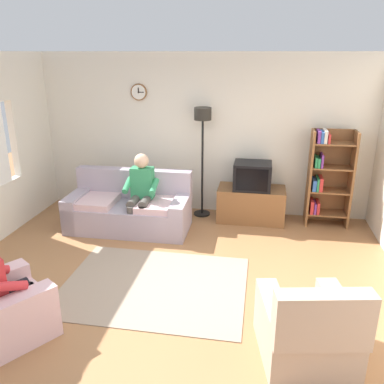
% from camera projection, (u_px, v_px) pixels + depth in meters
% --- Properties ---
extents(ground_plane, '(12.00, 12.00, 0.00)m').
position_uv_depth(ground_plane, '(170.00, 287.00, 4.86)').
color(ground_plane, '#9E6B42').
extents(back_wall_assembly, '(6.20, 0.17, 2.70)m').
position_uv_depth(back_wall_assembly, '(203.00, 134.00, 6.88)').
color(back_wall_assembly, silver).
rests_on(back_wall_assembly, ground_plane).
extents(couch, '(1.91, 0.90, 0.90)m').
position_uv_depth(couch, '(130.00, 210.00, 6.40)').
color(couch, '#A899A8').
rests_on(couch, ground_plane).
extents(tv_stand, '(1.10, 0.56, 0.57)m').
position_uv_depth(tv_stand, '(251.00, 204.00, 6.71)').
color(tv_stand, brown).
rests_on(tv_stand, ground_plane).
extents(tv, '(0.60, 0.49, 0.44)m').
position_uv_depth(tv, '(252.00, 176.00, 6.53)').
color(tv, black).
rests_on(tv, tv_stand).
extents(bookshelf, '(0.68, 0.36, 1.56)m').
position_uv_depth(bookshelf, '(327.00, 177.00, 6.42)').
color(bookshelf, brown).
rests_on(bookshelf, ground_plane).
extents(floor_lamp, '(0.28, 0.28, 1.85)m').
position_uv_depth(floor_lamp, '(203.00, 132.00, 6.56)').
color(floor_lamp, black).
rests_on(floor_lamp, ground_plane).
extents(armchair_near_bookshelf, '(0.95, 1.02, 0.90)m').
position_uv_depth(armchair_near_bookshelf, '(307.00, 331.00, 3.65)').
color(armchair_near_bookshelf, tan).
rests_on(armchair_near_bookshelf, ground_plane).
extents(area_rug, '(2.20, 1.70, 0.01)m').
position_uv_depth(area_rug, '(154.00, 285.00, 4.88)').
color(area_rug, gray).
rests_on(area_rug, ground_plane).
extents(person_on_couch, '(0.51, 0.54, 1.24)m').
position_uv_depth(person_on_couch, '(141.00, 190.00, 6.13)').
color(person_on_couch, '#338C59').
rests_on(person_on_couch, ground_plane).
extents(person_in_left_armchair, '(0.61, 0.64, 1.12)m').
position_uv_depth(person_in_left_armchair, '(1.00, 281.00, 3.86)').
color(person_in_left_armchair, red).
rests_on(person_in_left_armchair, ground_plane).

